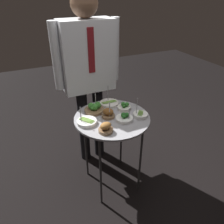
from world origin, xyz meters
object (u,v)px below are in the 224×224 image
(bowl_broccoli_back_right, at_px, (124,118))
(bowl_asparagus_front_right, at_px, (140,115))
(bowl_roast_front_center, at_px, (106,128))
(serving_cart, at_px, (112,123))
(waiter_figure, at_px, (88,65))
(bowl_asparagus_back_left, at_px, (87,122))
(bowl_broccoli_front_left, at_px, (124,107))
(bowl_asparagus_center, at_px, (109,103))
(bowl_roast_mid_right, at_px, (108,114))
(bowl_broccoli_far_rim, at_px, (94,108))

(bowl_broccoli_back_right, distance_m, bowl_asparagus_front_right, 0.15)
(bowl_roast_front_center, relative_size, bowl_asparagus_front_right, 0.66)
(serving_cart, height_order, waiter_figure, waiter_figure)
(bowl_asparagus_back_left, bearing_deg, bowl_broccoli_front_left, 11.72)
(bowl_asparagus_center, bearing_deg, bowl_roast_mid_right, -115.97)
(bowl_broccoli_back_right, distance_m, bowl_asparagus_center, 0.31)
(bowl_broccoli_far_rim, bearing_deg, bowl_roast_front_center, -95.41)
(bowl_roast_mid_right, relative_size, waiter_figure, 0.09)
(bowl_roast_front_center, bearing_deg, bowl_broccoli_front_left, 40.96)
(bowl_asparagus_center, bearing_deg, bowl_broccoli_back_right, -89.55)
(bowl_broccoli_far_rim, xyz_separation_m, waiter_figure, (0.06, 0.31, 0.29))
(bowl_broccoli_far_rim, xyz_separation_m, bowl_roast_front_center, (-0.03, -0.33, 0.00))
(bowl_broccoli_far_rim, bearing_deg, waiter_figure, 78.88)
(bowl_asparagus_front_right, relative_size, waiter_figure, 0.10)
(bowl_broccoli_far_rim, distance_m, bowl_roast_mid_right, 0.16)
(bowl_broccoli_far_rim, relative_size, bowl_asparagus_center, 1.00)
(bowl_broccoli_far_rim, xyz_separation_m, bowl_broccoli_back_right, (0.17, -0.24, -0.01))
(bowl_broccoli_far_rim, xyz_separation_m, bowl_asparagus_back_left, (-0.13, -0.16, -0.02))
(bowl_broccoli_front_left, xyz_separation_m, waiter_figure, (-0.20, 0.39, 0.30))
(bowl_asparagus_back_left, distance_m, bowl_asparagus_front_right, 0.46)
(bowl_broccoli_far_rim, distance_m, bowl_broccoli_back_right, 0.30)
(bowl_asparagus_back_left, xyz_separation_m, bowl_asparagus_center, (0.30, 0.22, -0.00))
(bowl_broccoli_back_right, relative_size, waiter_figure, 0.08)
(bowl_roast_front_center, bearing_deg, bowl_broccoli_back_right, 23.15)
(bowl_roast_front_center, height_order, bowl_asparagus_back_left, bowl_asparagus_back_left)
(bowl_asparagus_front_right, bearing_deg, bowl_broccoli_back_right, 178.74)
(bowl_roast_mid_right, relative_size, bowl_asparagus_back_left, 0.98)
(bowl_asparagus_back_left, bearing_deg, bowl_roast_front_center, -61.00)
(bowl_roast_front_center, height_order, bowl_asparagus_front_right, bowl_asparagus_front_right)
(serving_cart, relative_size, waiter_figure, 0.45)
(bowl_roast_front_center, xyz_separation_m, bowl_asparagus_front_right, (0.36, 0.08, -0.02))
(bowl_roast_mid_right, xyz_separation_m, waiter_figure, (-0.01, 0.45, 0.29))
(bowl_roast_mid_right, distance_m, bowl_broccoli_back_right, 0.14)
(bowl_broccoli_back_right, bearing_deg, bowl_asparagus_center, 90.45)
(bowl_broccoli_far_rim, relative_size, bowl_broccoli_front_left, 1.44)
(bowl_roast_mid_right, relative_size, bowl_broccoli_back_right, 1.11)
(serving_cart, xyz_separation_m, bowl_roast_mid_right, (-0.03, 0.01, 0.10))
(bowl_broccoli_front_left, relative_size, bowl_asparagus_center, 0.69)
(bowl_broccoli_front_left, bearing_deg, waiter_figure, 116.86)
(bowl_broccoli_far_rim, bearing_deg, serving_cart, -56.46)
(bowl_broccoli_front_left, bearing_deg, serving_cart, -154.58)
(bowl_asparagus_front_right, bearing_deg, bowl_asparagus_back_left, 169.17)
(bowl_asparagus_front_right, height_order, waiter_figure, waiter_figure)
(bowl_roast_front_center, bearing_deg, serving_cart, 53.00)
(bowl_broccoli_front_left, xyz_separation_m, bowl_asparagus_back_left, (-0.38, -0.08, -0.01))
(bowl_roast_mid_right, relative_size, bowl_asparagus_center, 0.90)
(bowl_asparagus_front_right, xyz_separation_m, waiter_figure, (-0.26, 0.55, 0.31))
(bowl_asparagus_front_right, bearing_deg, waiter_figure, 115.56)
(bowl_roast_front_center, xyz_separation_m, bowl_broccoli_back_right, (0.21, 0.09, -0.01))
(bowl_roast_front_center, distance_m, bowl_roast_mid_right, 0.22)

